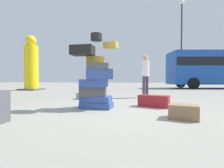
# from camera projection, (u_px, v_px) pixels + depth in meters

# --- Properties ---
(ground_plane) EXTENTS (80.00, 80.00, 0.00)m
(ground_plane) POSITION_uv_depth(u_px,v_px,m) (106.00, 109.00, 4.05)
(ground_plane) COLOR gray
(suitcase_tower) EXTENTS (1.09, 0.81, 1.93)m
(suitcase_tower) POSITION_uv_depth(u_px,v_px,m) (95.00, 80.00, 4.20)
(suitcase_tower) COLOR #334F99
(suitcase_tower) RESTS_ON ground
(suitcase_brown_upright_blue) EXTENTS (0.60, 0.50, 0.27)m
(suitcase_brown_upright_blue) POSITION_uv_depth(u_px,v_px,m) (184.00, 112.00, 3.07)
(suitcase_brown_upright_blue) COLOR olive
(suitcase_brown_upright_blue) RESTS_ON ground
(suitcase_maroon_behind_tower) EXTENTS (0.86, 0.55, 0.32)m
(suitcase_maroon_behind_tower) POSITION_uv_depth(u_px,v_px,m) (154.00, 101.00, 4.42)
(suitcase_maroon_behind_tower) COLOR maroon
(suitcase_maroon_behind_tower) RESTS_ON ground
(suitcase_slate_white_trunk) EXTENTS (0.60, 0.37, 0.24)m
(suitcase_slate_white_trunk) POSITION_uv_depth(u_px,v_px,m) (85.00, 96.00, 6.24)
(suitcase_slate_white_trunk) COLOR gray
(suitcase_slate_white_trunk) RESTS_ON ground
(person_bearded_onlooker) EXTENTS (0.30, 0.30, 1.75)m
(person_bearded_onlooker) POSITION_uv_depth(u_px,v_px,m) (145.00, 72.00, 6.75)
(person_bearded_onlooker) COLOR #3F334C
(person_bearded_onlooker) RESTS_ON ground
(yellow_dummy_statue) EXTENTS (1.34, 1.34, 3.92)m
(yellow_dummy_statue) POSITION_uv_depth(u_px,v_px,m) (31.00, 66.00, 11.75)
(yellow_dummy_statue) COLOR yellow
(yellow_dummy_statue) RESTS_ON ground
(parked_bus) EXTENTS (8.53, 4.09, 3.15)m
(parked_bus) POSITION_uv_depth(u_px,v_px,m) (217.00, 67.00, 14.26)
(parked_bus) COLOR #1E4CA5
(parked_bus) RESTS_ON ground
(lamp_post) EXTENTS (0.36, 0.36, 7.13)m
(lamp_post) POSITION_uv_depth(u_px,v_px,m) (182.00, 32.00, 13.10)
(lamp_post) COLOR #333338
(lamp_post) RESTS_ON ground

